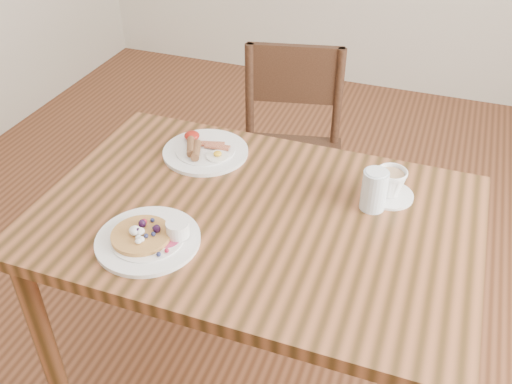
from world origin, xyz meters
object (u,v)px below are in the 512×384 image
chair_far (289,149)px  teacup_saucer (390,185)px  breakfast_plate (204,150)px  pancake_plate (150,237)px  dining_table (256,240)px  water_glass (374,190)px

chair_far → teacup_saucer: size_ratio=6.29×
teacup_saucer → chair_far: bearing=130.0°
breakfast_plate → pancake_plate: bearing=-84.3°
dining_table → water_glass: water_glass is taller
dining_table → teacup_saucer: bearing=31.4°
chair_far → pancake_plate: 0.99m
chair_far → dining_table: bearing=87.2°
breakfast_plate → water_glass: 0.56m
chair_far → teacup_saucer: 0.77m
teacup_saucer → pancake_plate: bearing=-143.1°
dining_table → teacup_saucer: size_ratio=8.57×
teacup_saucer → dining_table: bearing=-148.6°
dining_table → pancake_plate: size_ratio=4.44×
chair_far → breakfast_plate: bearing=63.1°
chair_far → water_glass: chair_far is taller
chair_far → breakfast_plate: size_ratio=3.26×
dining_table → teacup_saucer: (0.33, 0.20, 0.14)m
chair_far → teacup_saucer: chair_far is taller
chair_far → pancake_plate: (-0.09, -0.95, 0.27)m
dining_table → chair_far: size_ratio=1.36×
breakfast_plate → teacup_saucer: teacup_saucer is taller
dining_table → pancake_plate: bearing=-136.1°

